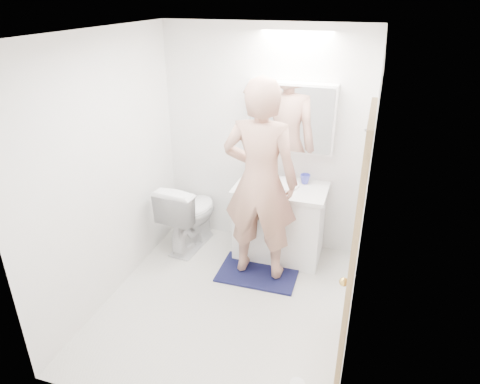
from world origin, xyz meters
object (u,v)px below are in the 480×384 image
at_px(soap_bottle_b, 269,171).
at_px(toilet, 190,214).
at_px(soap_bottle_a, 257,167).
at_px(medicine_cabinet, 291,118).
at_px(person, 260,182).
at_px(vanity_cabinet, 279,223).
at_px(toothbrush_cup, 305,179).

bearing_deg(soap_bottle_b, toilet, -160.24).
relative_size(toilet, soap_bottle_a, 3.31).
bearing_deg(toilet, soap_bottle_a, -152.86).
xyz_separation_m(medicine_cabinet, soap_bottle_b, (-0.21, -0.03, -0.60)).
xyz_separation_m(medicine_cabinet, person, (-0.14, -0.63, -0.46)).
relative_size(soap_bottle_a, soap_bottle_b, 1.48).
xyz_separation_m(vanity_cabinet, soap_bottle_b, (-0.18, 0.18, 0.51)).
distance_m(toilet, soap_bottle_a, 0.92).
relative_size(medicine_cabinet, soap_bottle_b, 5.37).
xyz_separation_m(soap_bottle_a, soap_bottle_b, (0.13, 0.03, -0.04)).
xyz_separation_m(medicine_cabinet, toilet, (-1.03, -0.33, -1.10)).
bearing_deg(person, medicine_cabinet, -103.44).
bearing_deg(toilet, toothbrush_cup, -161.08).
bearing_deg(toilet, medicine_cabinet, -156.28).
bearing_deg(soap_bottle_a, soap_bottle_b, 13.06).
bearing_deg(toothbrush_cup, person, -119.90).
distance_m(medicine_cabinet, soap_bottle_a, 0.66).
relative_size(soap_bottle_b, toothbrush_cup, 1.52).
xyz_separation_m(toilet, toothbrush_cup, (1.22, 0.28, 0.47)).
xyz_separation_m(person, soap_bottle_a, (-0.19, 0.57, -0.09)).
bearing_deg(soap_bottle_b, medicine_cabinet, 8.24).
height_order(medicine_cabinet, toothbrush_cup, medicine_cabinet).
bearing_deg(person, soap_bottle_a, -71.88).
distance_m(vanity_cabinet, toilet, 1.01).
distance_m(vanity_cabinet, toothbrush_cup, 0.55).
bearing_deg(person, toilet, -19.49).
bearing_deg(toilet, person, 167.17).
relative_size(vanity_cabinet, medicine_cabinet, 1.02).
bearing_deg(soap_bottle_a, vanity_cabinet, -26.06).
distance_m(person, soap_bottle_b, 0.62).
bearing_deg(vanity_cabinet, soap_bottle_a, 153.94).
distance_m(soap_bottle_a, soap_bottle_b, 0.14).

